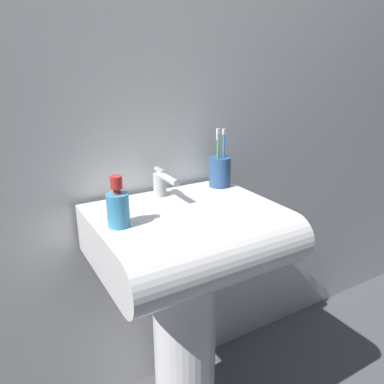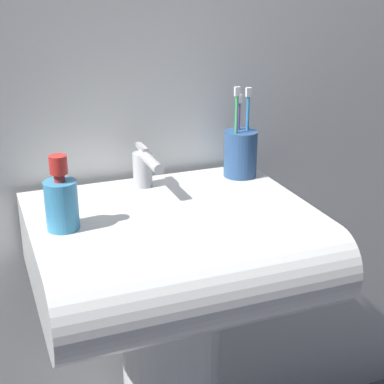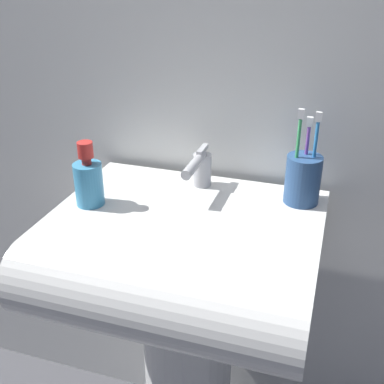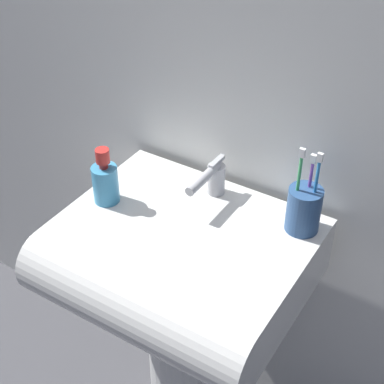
# 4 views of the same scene
# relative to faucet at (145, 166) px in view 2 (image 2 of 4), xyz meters

# --- Properties ---
(sink_basin) EXTENTS (0.55, 0.47, 0.15)m
(sink_basin) POSITION_rel_faucet_xyz_m (0.01, -0.18, -0.13)
(sink_basin) COLOR white
(sink_basin) RESTS_ON sink_pedestal
(faucet) EXTENTS (0.04, 0.15, 0.09)m
(faucet) POSITION_rel_faucet_xyz_m (0.00, 0.00, 0.00)
(faucet) COLOR #B7B7BC
(faucet) RESTS_ON sink_basin
(toothbrush_cup) EXTENTS (0.08, 0.08, 0.21)m
(toothbrush_cup) POSITION_rel_faucet_xyz_m (0.23, 0.00, 0.01)
(toothbrush_cup) COLOR #2D5184
(toothbrush_cup) RESTS_ON sink_basin
(soap_bottle) EXTENTS (0.06, 0.06, 0.14)m
(soap_bottle) POSITION_rel_faucet_xyz_m (-0.20, -0.14, 0.00)
(soap_bottle) COLOR #3F99CC
(soap_bottle) RESTS_ON sink_basin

